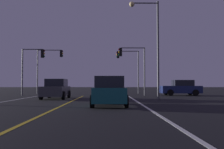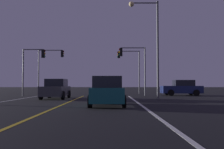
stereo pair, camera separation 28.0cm
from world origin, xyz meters
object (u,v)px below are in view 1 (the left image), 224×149
Objects in this scene: car_lead_same_lane at (109,92)px; car_crossing_side at (181,88)px; car_oncoming at (56,89)px; traffic_light_near_left at (33,61)px; traffic_light_far_right at (128,62)px; traffic_light_near_right at (132,60)px; traffic_light_far_left at (50,61)px; street_lamp_right_far at (151,37)px.

car_crossing_side is (7.92, 12.42, 0.00)m from car_lead_same_lane.
traffic_light_near_left is (-3.57, 5.01, 2.91)m from car_oncoming.
car_crossing_side is at bearing 138.01° from traffic_light_far_right.
car_oncoming is 0.85× the size of traffic_light_near_left.
traffic_light_far_right is at bearing -41.99° from car_crossing_side.
traffic_light_far_left reaches higher than traffic_light_near_right.
traffic_light_far_right is at bearing 146.16° from car_oncoming.
car_oncoming is at bearing 24.10° from car_crossing_side.
traffic_light_far_left is at bearing 24.12° from car_lead_same_lane.
car_lead_same_lane is at bearing 78.30° from traffic_light_near_right.
car_oncoming is at bearing 33.93° from car_lead_same_lane.
car_lead_same_lane is at bearing -55.42° from traffic_light_near_left.
car_oncoming is at bearing 56.16° from traffic_light_far_right.
traffic_light_near_left is 0.90× the size of traffic_light_far_right.
car_lead_same_lane and car_oncoming have the same top height.
traffic_light_far_right is (-5.46, 4.92, 3.32)m from car_crossing_side.
car_oncoming is 0.77× the size of traffic_light_far_right.
traffic_light_near_left is at bearing 0.00° from traffic_light_near_right.
car_crossing_side is at bearing 114.10° from car_oncoming.
car_oncoming is (-12.51, -5.60, 0.00)m from car_crossing_side.
car_lead_same_lane and car_crossing_side have the same top height.
car_lead_same_lane is 19.30m from traffic_light_far_left.
traffic_light_far_left reaches higher than car_crossing_side.
street_lamp_right_far is at bearing 82.10° from car_oncoming.
traffic_light_far_right is at bearing -84.96° from street_lamp_right_far.
traffic_light_near_right is at bearing -80.43° from street_lamp_right_far.
car_lead_same_lane is at bearing 33.93° from car_oncoming.
street_lamp_right_far is at bearing -45.97° from traffic_light_far_left.
traffic_light_far_left is at bearing -163.21° from car_oncoming.
traffic_light_far_right is 0.98× the size of traffic_light_far_left.
traffic_light_near_left reaches higher than car_oncoming.
traffic_light_near_right is (-5.47, -0.58, 3.05)m from car_crossing_side.
traffic_light_near_right reaches higher than car_oncoming.
traffic_light_near_right is (7.04, 5.01, 3.05)m from car_oncoming.
car_oncoming is 0.82× the size of traffic_light_near_right.
traffic_light_near_right is at bearing 6.07° from car_crossing_side.
traffic_light_far_right is 10.22m from traffic_light_far_left.
car_crossing_side is 16.35m from traffic_light_near_left.
traffic_light_far_left reaches higher than traffic_light_near_left.
car_lead_same_lane is at bearing 58.56° from street_lamp_right_far.
street_lamp_right_far reaches higher than traffic_light_near_right.
car_crossing_side is 0.75× the size of traffic_light_far_left.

